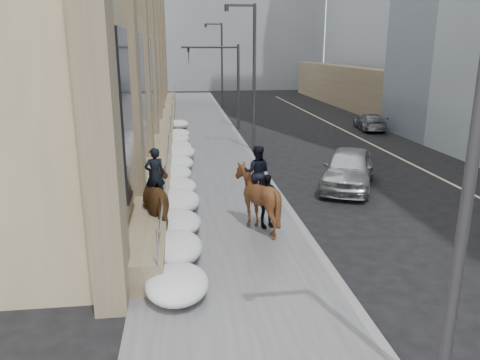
# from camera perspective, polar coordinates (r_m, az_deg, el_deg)

# --- Properties ---
(ground) EXTENTS (140.00, 140.00, 0.00)m
(ground) POSITION_cam_1_polar(r_m,az_deg,el_deg) (13.32, -1.48, -9.70)
(ground) COLOR black
(ground) RESTS_ON ground
(sidewalk) EXTENTS (5.00, 80.00, 0.12)m
(sidewalk) POSITION_cam_1_polar(r_m,az_deg,el_deg) (22.72, -4.02, 1.29)
(sidewalk) COLOR #48474A
(sidewalk) RESTS_ON ground
(curb) EXTENTS (0.24, 80.00, 0.12)m
(curb) POSITION_cam_1_polar(r_m,az_deg,el_deg) (23.00, 2.51, 1.49)
(curb) COLOR slate
(curb) RESTS_ON ground
(lane_line) EXTENTS (0.15, 70.00, 0.01)m
(lane_line) POSITION_cam_1_polar(r_m,az_deg,el_deg) (25.53, 20.23, 1.83)
(lane_line) COLOR #BFB78C
(lane_line) RESTS_ON ground
(bg_building_far) EXTENTS (24.00, 12.00, 20.00)m
(bg_building_far) POSITION_cam_1_polar(r_m,az_deg,el_deg) (84.21, -11.06, 18.41)
(bg_building_far) COLOR gray
(bg_building_far) RESTS_ON ground
(streetlight_near) EXTENTS (1.71, 0.24, 8.00)m
(streetlight_near) POSITION_cam_1_polar(r_m,az_deg,el_deg) (7.23, 25.78, 5.06)
(streetlight_near) COLOR #2D2D30
(streetlight_near) RESTS_ON ground
(streetlight_mid) EXTENTS (1.71, 0.24, 8.00)m
(streetlight_mid) POSITION_cam_1_polar(r_m,az_deg,el_deg) (26.29, 1.39, 13.27)
(streetlight_mid) COLOR #2D2D30
(streetlight_mid) RESTS_ON ground
(streetlight_far) EXTENTS (1.71, 0.24, 8.00)m
(streetlight_far) POSITION_cam_1_polar(r_m,az_deg,el_deg) (46.15, -2.42, 14.34)
(streetlight_far) COLOR #2D2D30
(streetlight_far) RESTS_ON ground
(traffic_signal) EXTENTS (4.10, 0.22, 6.00)m
(traffic_signal) POSITION_cam_1_polar(r_m,az_deg,el_deg) (34.17, -1.79, 12.87)
(traffic_signal) COLOR #2D2D30
(traffic_signal) RESTS_ON ground
(snow_bank) EXTENTS (1.70, 18.10, 0.76)m
(snow_bank) POSITION_cam_1_polar(r_m,az_deg,el_deg) (20.75, -7.66, 0.95)
(snow_bank) COLOR white
(snow_bank) RESTS_ON sidewalk
(mounted_horse_left) EXTENTS (1.78, 2.62, 2.68)m
(mounted_horse_left) POSITION_cam_1_polar(r_m,az_deg,el_deg) (14.80, -9.52, -2.29)
(mounted_horse_left) COLOR #472B15
(mounted_horse_left) RESTS_ON sidewalk
(mounted_horse_right) EXTENTS (2.09, 2.23, 2.69)m
(mounted_horse_right) POSITION_cam_1_polar(r_m,az_deg,el_deg) (14.83, 2.06, -1.81)
(mounted_horse_right) COLOR #412412
(mounted_horse_right) RESTS_ON sidewalk
(pedestrian) EXTENTS (1.10, 0.64, 1.77)m
(pedestrian) POSITION_cam_1_polar(r_m,az_deg,el_deg) (15.05, 3.23, -2.54)
(pedestrian) COLOR black
(pedestrian) RESTS_ON sidewalk
(car_silver) EXTENTS (3.88, 5.30, 1.68)m
(car_silver) POSITION_cam_1_polar(r_m,az_deg,el_deg) (20.27, 13.11, 1.40)
(car_silver) COLOR #A4A7AB
(car_silver) RESTS_ON ground
(car_grey) EXTENTS (2.23, 4.32, 1.20)m
(car_grey) POSITION_cam_1_polar(r_m,az_deg,el_deg) (35.37, 15.53, 6.86)
(car_grey) COLOR slate
(car_grey) RESTS_ON ground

